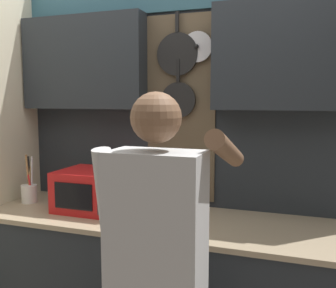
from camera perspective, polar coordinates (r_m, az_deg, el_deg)
base_cabinet_counter at (r=2.51m, az=-2.39°, el=-20.89°), size 2.15×0.68×0.90m
back_wall_unit at (r=2.52m, az=-0.04°, el=5.10°), size 2.72×0.20×2.55m
microwave at (r=2.48m, az=-10.85°, el=-6.92°), size 0.47×0.38×0.26m
knife_block at (r=2.30m, az=-0.30°, el=-8.86°), size 0.11×0.15×0.26m
utensil_crock at (r=2.80m, az=-20.38°, el=-6.75°), size 0.11×0.11×0.34m
person at (r=1.58m, az=-1.62°, el=-16.76°), size 0.54×0.64×1.64m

